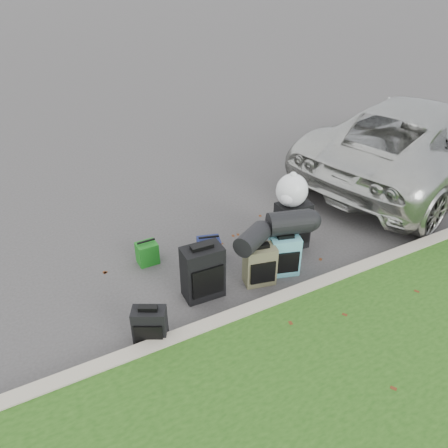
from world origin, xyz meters
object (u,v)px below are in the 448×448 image
tote_navy (209,249)px  suitcase_olive (260,265)px  suv (422,140)px  suitcase_large_black_right (292,225)px  tote_green (147,253)px  suitcase_small_black (150,326)px  suitcase_large_black_left (203,272)px  suitcase_teal (284,255)px

tote_navy → suitcase_olive: bearing=-48.1°
suv → suitcase_large_black_right: suv is taller
suitcase_large_black_right → tote_green: (-1.97, 0.60, -0.20)m
suitcase_olive → suitcase_large_black_right: bearing=43.1°
tote_navy → suitcase_small_black: bearing=-122.3°
suitcase_large_black_left → suitcase_olive: 0.76m
suv → suitcase_teal: size_ratio=9.63×
suitcase_small_black → tote_green: 1.48m
suitcase_olive → suitcase_large_black_right: 0.97m
suitcase_large_black_left → suitcase_olive: bearing=-6.2°
suitcase_olive → tote_green: bearing=149.5°
suitcase_large_black_left → suitcase_large_black_right: bearing=15.5°
suitcase_small_black → tote_navy: size_ratio=1.37×
suitcase_teal → tote_green: (-1.52, 1.06, -0.12)m
suv → tote_navy: (-4.67, -0.56, -0.57)m
tote_navy → tote_green: bearing=173.7°
tote_green → tote_navy: tote_navy is taller
suitcase_olive → tote_green: 1.57m
suitcase_teal → suitcase_large_black_right: 0.65m
suitcase_small_black → tote_navy: 1.64m
suitcase_large_black_left → suitcase_olive: suitcase_large_black_left is taller
suv → suitcase_teal: 4.16m
suitcase_small_black → suitcase_large_black_right: suitcase_large_black_right is taller
suitcase_olive → suitcase_teal: suitcase_teal is taller
suitcase_large_black_left → suv: bearing=15.8°
suv → suitcase_teal: bearing=93.7°
suitcase_small_black → suitcase_large_black_left: suitcase_large_black_left is taller
suv → suitcase_large_black_right: size_ratio=7.51×
suv → suitcase_olive: 4.54m
suitcase_teal → suitcase_olive: bearing=-160.0°
suitcase_teal → suitcase_small_black: bearing=-152.9°
suv → suitcase_large_black_left: suv is taller
suitcase_teal → suv: bearing=35.7°
tote_green → tote_navy: size_ratio=0.94×
suitcase_teal → suitcase_large_black_left: bearing=-167.4°
suitcase_small_black → suitcase_olive: size_ratio=0.84×
tote_green → tote_navy: bearing=-23.7°
suitcase_large_black_left → suitcase_teal: suitcase_large_black_left is taller
suitcase_large_black_left → tote_navy: bearing=60.4°
suitcase_small_black → suitcase_teal: bearing=38.0°
suv → tote_green: bearing=77.9°
suitcase_large_black_left → suitcase_large_black_right: size_ratio=0.99×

